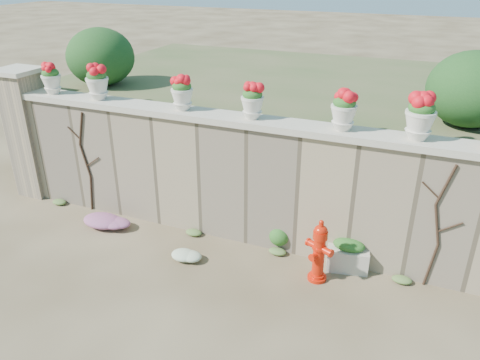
% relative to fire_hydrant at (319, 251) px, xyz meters
% --- Properties ---
extents(ground, '(80.00, 80.00, 0.00)m').
position_rel_fire_hydrant_xyz_m(ground, '(-1.74, -1.11, -0.50)').
color(ground, '#483924').
rests_on(ground, ground).
extents(stone_wall, '(8.00, 0.40, 2.00)m').
position_rel_fire_hydrant_xyz_m(stone_wall, '(-1.74, 0.69, 0.50)').
color(stone_wall, gray).
rests_on(stone_wall, ground).
extents(wall_cap, '(8.10, 0.52, 0.10)m').
position_rel_fire_hydrant_xyz_m(wall_cap, '(-1.74, 0.69, 1.55)').
color(wall_cap, beige).
rests_on(wall_cap, stone_wall).
extents(gate_pillar, '(0.72, 0.72, 2.48)m').
position_rel_fire_hydrant_xyz_m(gate_pillar, '(-5.89, 0.69, 0.76)').
color(gate_pillar, gray).
rests_on(gate_pillar, ground).
extents(raised_fill, '(9.00, 6.00, 2.00)m').
position_rel_fire_hydrant_xyz_m(raised_fill, '(-1.74, 3.89, 0.50)').
color(raised_fill, '#384C23').
rests_on(raised_fill, ground).
extents(back_shrub_left, '(1.30, 1.30, 1.10)m').
position_rel_fire_hydrant_xyz_m(back_shrub_left, '(-4.94, 1.89, 2.05)').
color(back_shrub_left, '#143814').
rests_on(back_shrub_left, raised_fill).
extents(back_shrub_right, '(1.30, 1.30, 1.10)m').
position_rel_fire_hydrant_xyz_m(back_shrub_right, '(1.66, 1.89, 2.05)').
color(back_shrub_right, '#143814').
rests_on(back_shrub_right, raised_fill).
extents(vine_left, '(0.60, 0.04, 1.91)m').
position_rel_fire_hydrant_xyz_m(vine_left, '(-4.41, 0.47, 0.50)').
color(vine_left, black).
rests_on(vine_left, ground).
extents(vine_right, '(0.60, 0.04, 1.91)m').
position_rel_fire_hydrant_xyz_m(vine_right, '(1.49, 0.47, 0.50)').
color(vine_right, black).
rests_on(vine_right, ground).
extents(fire_hydrant, '(0.42, 0.30, 0.98)m').
position_rel_fire_hydrant_xyz_m(fire_hydrant, '(0.00, 0.00, 0.00)').
color(fire_hydrant, red).
rests_on(fire_hydrant, ground).
extents(planter_box, '(0.66, 0.46, 0.51)m').
position_rel_fire_hydrant_xyz_m(planter_box, '(0.35, 0.44, -0.26)').
color(planter_box, beige).
rests_on(planter_box, ground).
extents(green_shrub, '(0.59, 0.53, 0.56)m').
position_rel_fire_hydrant_xyz_m(green_shrub, '(-0.82, 0.44, -0.22)').
color(green_shrub, '#1E5119').
rests_on(green_shrub, ground).
extents(magenta_clump, '(0.96, 0.64, 0.26)m').
position_rel_fire_hydrant_xyz_m(magenta_clump, '(-3.71, 0.08, -0.37)').
color(magenta_clump, '#D129B4').
rests_on(magenta_clump, ground).
extents(white_flowers, '(0.52, 0.42, 0.19)m').
position_rel_fire_hydrant_xyz_m(white_flowers, '(-1.94, -0.26, -0.40)').
color(white_flowers, white).
rests_on(white_flowers, ground).
extents(urn_pot_0, '(0.34, 0.34, 0.53)m').
position_rel_fire_hydrant_xyz_m(urn_pot_0, '(-5.10, 0.69, 1.87)').
color(urn_pot_0, beige).
rests_on(urn_pot_0, wall_cap).
extents(urn_pot_1, '(0.38, 0.38, 0.59)m').
position_rel_fire_hydrant_xyz_m(urn_pot_1, '(-4.11, 0.69, 1.90)').
color(urn_pot_1, beige).
rests_on(urn_pot_1, wall_cap).
extents(urn_pot_2, '(0.35, 0.35, 0.55)m').
position_rel_fire_hydrant_xyz_m(urn_pot_2, '(-2.49, 0.69, 1.87)').
color(urn_pot_2, beige).
rests_on(urn_pot_2, wall_cap).
extents(urn_pot_3, '(0.34, 0.34, 0.53)m').
position_rel_fire_hydrant_xyz_m(urn_pot_3, '(-1.31, 0.69, 1.87)').
color(urn_pot_3, beige).
rests_on(urn_pot_3, wall_cap).
extents(urn_pot_4, '(0.36, 0.36, 0.57)m').
position_rel_fire_hydrant_xyz_m(urn_pot_4, '(0.04, 0.69, 1.89)').
color(urn_pot_4, beige).
rests_on(urn_pot_4, wall_cap).
extents(urn_pot_5, '(0.40, 0.40, 0.62)m').
position_rel_fire_hydrant_xyz_m(urn_pot_5, '(1.03, 0.69, 1.91)').
color(urn_pot_5, beige).
rests_on(urn_pot_5, wall_cap).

